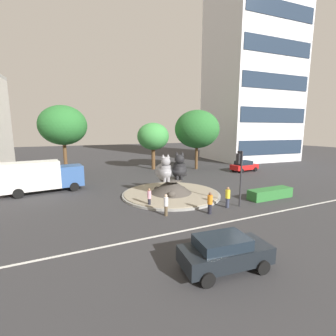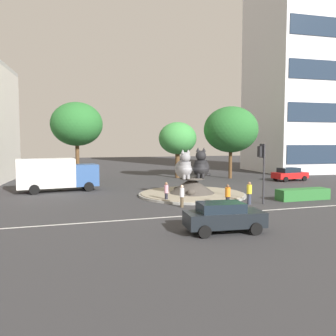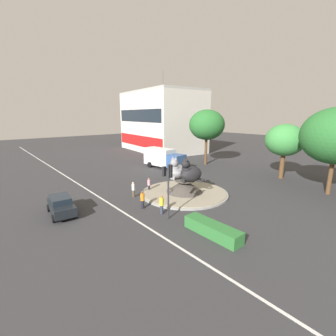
% 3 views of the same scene
% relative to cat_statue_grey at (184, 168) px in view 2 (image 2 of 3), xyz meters
% --- Properties ---
extents(ground_plane, '(160.00, 160.00, 0.00)m').
position_rel_cat_statue_grey_xyz_m(ground_plane, '(0.87, 0.26, -2.50)').
color(ground_plane, '#333335').
extents(lane_centreline, '(112.00, 0.20, 0.01)m').
position_rel_cat_statue_grey_xyz_m(lane_centreline, '(0.87, -7.38, -2.49)').
color(lane_centreline, silver).
rests_on(lane_centreline, ground).
extents(roundabout_island, '(9.37, 9.37, 1.58)m').
position_rel_cat_statue_grey_xyz_m(roundabout_island, '(0.87, 0.25, -1.97)').
color(roundabout_island, gray).
rests_on(roundabout_island, ground).
extents(cat_statue_grey, '(1.59, 2.46, 2.50)m').
position_rel_cat_statue_grey_xyz_m(cat_statue_grey, '(0.00, 0.00, 0.00)').
color(cat_statue_grey, gray).
rests_on(cat_statue_grey, roundabout_island).
extents(cat_statue_black, '(2.39, 2.69, 2.65)m').
position_rel_cat_statue_grey_xyz_m(cat_statue_black, '(1.70, 0.19, 0.05)').
color(cat_statue_black, black).
rests_on(cat_statue_black, roundabout_island).
extents(traffic_light_mast, '(0.71, 0.61, 4.56)m').
position_rel_cat_statue_grey_xyz_m(traffic_light_mast, '(4.45, -5.06, 0.85)').
color(traffic_light_mast, '#2D2D33').
rests_on(traffic_light_mast, ground).
extents(office_tower, '(16.77, 14.67, 35.50)m').
position_rel_cat_statue_grey_xyz_m(office_tower, '(27.83, 18.98, 15.25)').
color(office_tower, silver).
rests_on(office_tower, ground).
extents(clipped_hedge_strip, '(4.49, 1.20, 0.90)m').
position_rel_cat_statue_grey_xyz_m(clipped_hedge_strip, '(8.68, -4.50, -2.05)').
color(clipped_hedge_strip, '#2D7033').
rests_on(clipped_hedge_strip, ground).
extents(broadleaf_tree_behind_island, '(6.94, 6.94, 9.26)m').
position_rel_cat_statue_grey_xyz_m(broadleaf_tree_behind_island, '(10.94, 12.19, 3.81)').
color(broadleaf_tree_behind_island, brown).
rests_on(broadleaf_tree_behind_island, ground).
extents(second_tree_near_tower, '(4.94, 4.94, 7.30)m').
position_rel_cat_statue_grey_xyz_m(second_tree_near_tower, '(4.60, 14.83, 2.67)').
color(second_tree_near_tower, brown).
rests_on(second_tree_near_tower, ground).
extents(third_tree_left, '(5.97, 5.97, 9.34)m').
position_rel_cat_statue_grey_xyz_m(third_tree_left, '(-8.16, 13.97, 4.28)').
color(third_tree_left, brown).
rests_on(third_tree_left, ground).
extents(pedestrian_white_shirt, '(0.32, 0.32, 1.63)m').
position_rel_cat_statue_grey_xyz_m(pedestrian_white_shirt, '(-1.82, -4.59, -1.63)').
color(pedestrian_white_shirt, brown).
rests_on(pedestrian_white_shirt, ground).
extents(pedestrian_yellow_shirt, '(0.38, 0.38, 1.71)m').
position_rel_cat_statue_grey_xyz_m(pedestrian_yellow_shirt, '(3.43, -4.97, -1.60)').
color(pedestrian_yellow_shirt, '#33384C').
rests_on(pedestrian_yellow_shirt, ground).
extents(pedestrian_orange_shirt, '(0.38, 0.38, 1.65)m').
position_rel_cat_statue_grey_xyz_m(pedestrian_orange_shirt, '(1.33, -5.54, -1.63)').
color(pedestrian_orange_shirt, black).
rests_on(pedestrian_orange_shirt, ground).
extents(pedestrian_pink_shirt, '(0.32, 0.32, 1.57)m').
position_rel_cat_statue_grey_xyz_m(pedestrian_pink_shirt, '(-2.28, -2.27, -1.66)').
color(pedestrian_pink_shirt, black).
rests_on(pedestrian_pink_shirt, ground).
extents(sedan_on_far_lane, '(4.40, 2.25, 1.59)m').
position_rel_cat_statue_grey_xyz_m(sedan_on_far_lane, '(16.42, 7.39, -1.67)').
color(sedan_on_far_lane, red).
rests_on(sedan_on_far_lane, ground).
extents(hatchback_near_shophouse, '(4.23, 2.26, 1.57)m').
position_rel_cat_statue_grey_xyz_m(hatchback_near_shophouse, '(-2.10, -11.66, -1.67)').
color(hatchback_near_shophouse, black).
rests_on(hatchback_near_shophouse, ground).
extents(delivery_box_truck, '(7.58, 3.29, 3.14)m').
position_rel_cat_statue_grey_xyz_m(delivery_box_truck, '(-10.50, 6.43, -0.81)').
color(delivery_box_truck, '#335693').
rests_on(delivery_box_truck, ground).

